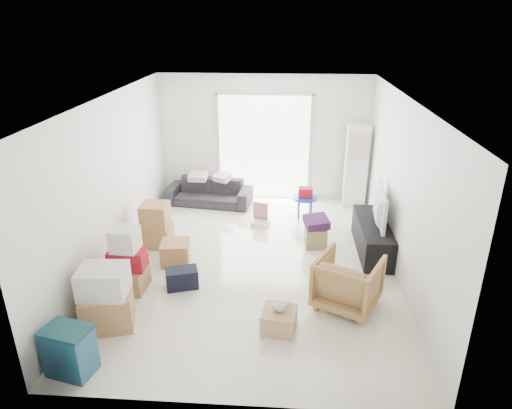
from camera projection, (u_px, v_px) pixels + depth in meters
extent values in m
cube|color=white|center=(254.00, 269.00, 7.62)|extent=(4.50, 6.00, 0.24)
cube|color=white|center=(254.00, 90.00, 6.49)|extent=(4.50, 6.00, 0.24)
cube|color=white|center=(264.00, 137.00, 9.93)|extent=(4.50, 0.24, 2.70)
cube|color=white|center=(230.00, 304.00, 4.18)|extent=(4.50, 0.24, 2.70)
cube|color=white|center=(105.00, 183.00, 7.20)|extent=(0.24, 6.00, 2.70)
cube|color=white|center=(410.00, 190.00, 6.90)|extent=(0.24, 6.00, 2.70)
cube|color=white|center=(264.00, 148.00, 9.87)|extent=(2.00, 0.01, 2.30)
cube|color=silver|center=(218.00, 147.00, 9.93)|extent=(0.06, 0.04, 2.30)
cube|color=silver|center=(310.00, 149.00, 9.80)|extent=(0.06, 0.04, 2.30)
cube|color=silver|center=(264.00, 94.00, 9.42)|extent=(2.10, 0.04, 0.06)
cube|color=white|center=(356.00, 166.00, 9.55)|extent=(0.45, 0.30, 1.75)
cube|color=black|center=(372.00, 237.00, 7.85)|extent=(0.48, 1.61, 0.54)
imported|color=black|center=(374.00, 219.00, 7.72)|extent=(0.67, 1.07, 0.13)
imported|color=#2A292F|center=(209.00, 188.00, 9.81)|extent=(1.87, 0.76, 0.71)
cube|color=#EAABC0|center=(198.00, 170.00, 9.67)|extent=(0.40, 0.32, 0.12)
cube|color=#EAABC0|center=(222.00, 170.00, 9.63)|extent=(0.48, 0.45, 0.13)
imported|color=#A57849|center=(348.00, 279.00, 6.31)|extent=(1.07, 1.04, 0.83)
cube|color=navy|center=(72.00, 362.00, 5.20)|extent=(0.57, 0.46, 0.28)
cube|color=navy|center=(68.00, 342.00, 5.09)|extent=(0.57, 0.46, 0.28)
cube|color=#0C333D|center=(66.00, 330.00, 5.03)|extent=(0.59, 0.48, 0.04)
cube|color=#A27B49|center=(107.00, 309.00, 5.96)|extent=(0.76, 0.69, 0.48)
cube|color=white|center=(103.00, 281.00, 5.80)|extent=(0.62, 0.52, 0.38)
cube|color=#A27B49|center=(130.00, 278.00, 6.79)|extent=(0.52, 0.52, 0.35)
cube|color=maroon|center=(128.00, 263.00, 6.69)|extent=(0.54, 0.36, 0.16)
cube|color=maroon|center=(127.00, 254.00, 6.64)|extent=(0.52, 0.35, 0.14)
cube|color=white|center=(125.00, 239.00, 6.54)|extent=(0.39, 0.38, 0.34)
cube|color=#A27B49|center=(157.00, 235.00, 8.08)|extent=(0.55, 0.47, 0.38)
cube|color=#A27B49|center=(155.00, 215.00, 7.93)|extent=(0.45, 0.45, 0.41)
cube|color=#A27B49|center=(175.00, 253.00, 7.51)|extent=(0.50, 0.50, 0.37)
cube|color=black|center=(182.00, 278.00, 6.84)|extent=(0.53, 0.41, 0.30)
cube|color=#948556|center=(316.00, 237.00, 8.06)|extent=(0.39, 0.39, 0.37)
cube|color=#421D4A|center=(316.00, 224.00, 7.96)|extent=(0.48, 0.48, 0.14)
cylinder|color=#1135A8|center=(305.00, 198.00, 9.16)|extent=(0.50, 0.50, 0.04)
cylinder|color=#1135A8|center=(311.00, 205.00, 9.35)|extent=(0.04, 0.04, 0.39)
cylinder|color=#1135A8|center=(298.00, 205.00, 9.37)|extent=(0.04, 0.04, 0.39)
cylinder|color=#1135A8|center=(299.00, 210.00, 9.14)|extent=(0.04, 0.04, 0.39)
cylinder|color=#1135A8|center=(311.00, 210.00, 9.12)|extent=(0.04, 0.04, 0.39)
cube|color=maroon|center=(305.00, 192.00, 9.12)|extent=(0.28, 0.22, 0.20)
cube|color=silver|center=(260.00, 223.00, 8.91)|extent=(0.39, 0.37, 0.08)
cube|color=#C25F7B|center=(261.00, 211.00, 8.94)|extent=(0.30, 0.13, 0.35)
cube|color=tan|center=(279.00, 320.00, 5.92)|extent=(0.48, 0.48, 0.29)
ellipsoid|color=#B2ADA8|center=(279.00, 307.00, 5.84)|extent=(0.20, 0.14, 0.11)
cube|color=#B92135|center=(279.00, 307.00, 5.84)|extent=(0.16, 0.15, 0.03)
sphere|color=#B2ADA8|center=(288.00, 305.00, 5.85)|extent=(0.10, 0.10, 0.10)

